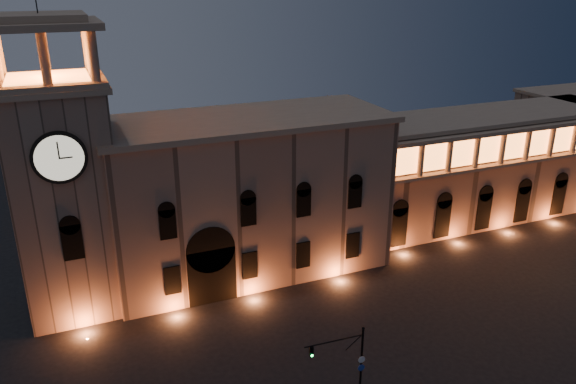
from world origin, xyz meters
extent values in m
plane|color=black|center=(0.00, 0.00, 0.00)|extent=(160.00, 160.00, 0.00)
cube|color=#8E6F5D|center=(-2.00, 22.00, 8.50)|extent=(30.00, 12.00, 17.00)
cube|color=#9E856D|center=(-2.00, 22.00, 17.30)|extent=(30.80, 12.80, 0.60)
cube|color=black|center=(-8.00, 16.60, 3.00)|extent=(5.00, 1.40, 6.00)
cylinder|color=black|center=(-8.00, 16.60, 6.00)|extent=(5.00, 1.40, 5.00)
cube|color=orange|center=(-8.00, 16.40, 2.80)|extent=(4.20, 0.20, 5.00)
cube|color=#8E6F5D|center=(-20.50, 21.00, 11.00)|extent=(9.00, 9.00, 22.00)
cube|color=#9E856D|center=(-20.50, 21.00, 22.25)|extent=(9.80, 9.80, 0.50)
cylinder|color=black|center=(-20.50, 16.32, 17.00)|extent=(4.60, 0.35, 4.60)
cylinder|color=beige|center=(-20.50, 16.18, 17.00)|extent=(4.00, 0.12, 4.00)
cube|color=#9E856D|center=(-20.50, 21.00, 22.75)|extent=(9.40, 9.40, 0.50)
cube|color=orange|center=(-20.50, 21.00, 23.05)|extent=(6.80, 6.80, 0.15)
cylinder|color=#9E856D|center=(-20.50, 17.20, 25.10)|extent=(0.76, 0.76, 4.20)
cylinder|color=#9E856D|center=(-16.70, 17.20, 25.10)|extent=(0.76, 0.76, 4.20)
cylinder|color=#9E856D|center=(-20.50, 24.80, 25.10)|extent=(0.76, 0.76, 4.20)
cylinder|color=#9E856D|center=(-16.70, 24.80, 25.10)|extent=(0.76, 0.76, 4.20)
cylinder|color=#9E856D|center=(-16.70, 21.00, 25.10)|extent=(0.76, 0.76, 4.20)
cube|color=#9E856D|center=(-20.50, 21.00, 27.50)|extent=(9.80, 9.80, 0.60)
cube|color=#9E856D|center=(-20.50, 21.00, 28.10)|extent=(7.50, 7.50, 0.60)
cube|color=#886957|center=(32.00, 24.00, 7.00)|extent=(40.00, 10.00, 14.00)
cube|color=#9E856D|center=(32.00, 24.00, 14.25)|extent=(40.60, 10.60, 0.50)
cube|color=#9E856D|center=(32.00, 18.50, 9.30)|extent=(40.00, 1.20, 0.40)
cube|color=#9E856D|center=(32.00, 18.50, 13.60)|extent=(40.00, 1.40, 0.50)
cube|color=orange|center=(32.00, 19.05, 11.50)|extent=(38.00, 0.15, 3.60)
cylinder|color=#9E856D|center=(14.00, 18.50, 11.50)|extent=(0.70, 0.70, 4.00)
cylinder|color=#9E856D|center=(18.00, 18.50, 11.50)|extent=(0.70, 0.70, 4.00)
cylinder|color=#9E856D|center=(22.00, 18.50, 11.50)|extent=(0.70, 0.70, 4.00)
cylinder|color=#9E856D|center=(26.00, 18.50, 11.50)|extent=(0.70, 0.70, 4.00)
cylinder|color=#9E856D|center=(30.00, 18.50, 11.50)|extent=(0.70, 0.70, 4.00)
cylinder|color=#9E856D|center=(34.00, 18.50, 11.50)|extent=(0.70, 0.70, 4.00)
cylinder|color=#9E856D|center=(38.00, 18.50, 11.50)|extent=(0.70, 0.70, 4.00)
cylinder|color=#9E856D|center=(42.00, 18.50, 11.50)|extent=(0.70, 0.70, 4.00)
cylinder|color=black|center=(-1.15, -2.22, 3.32)|extent=(0.19, 0.19, 6.63)
sphere|color=black|center=(-1.15, -2.22, 6.73)|extent=(0.27, 0.27, 0.27)
cylinder|color=black|center=(-3.52, -2.09, 6.16)|extent=(4.74, 0.36, 0.11)
cube|color=black|center=(-5.31, -2.00, 5.68)|extent=(0.30, 0.28, 0.81)
cylinder|color=#0CE53F|center=(-5.32, -2.15, 5.42)|extent=(0.17, 0.08, 0.17)
cylinder|color=silver|center=(-1.20, -2.35, 3.98)|extent=(0.57, 0.07, 0.57)
cylinder|color=navy|center=(-1.20, -2.35, 3.22)|extent=(0.57, 0.07, 0.57)
camera|label=1|loc=(-19.90, -32.83, 31.36)|focal=35.00mm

